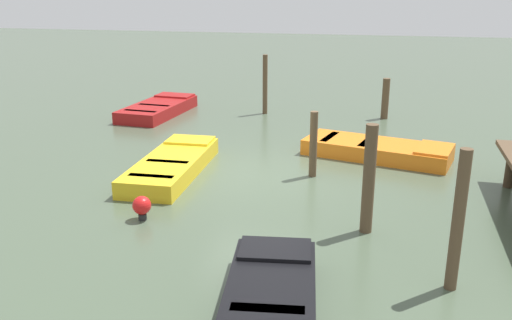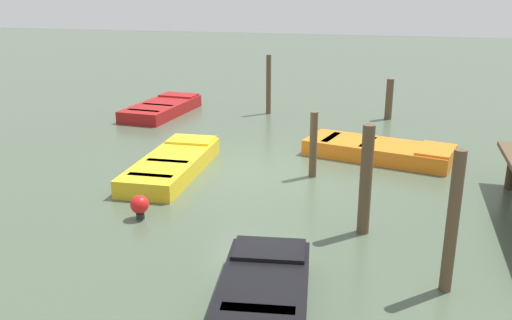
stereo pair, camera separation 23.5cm
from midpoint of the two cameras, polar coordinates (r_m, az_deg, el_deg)
ground_plane at (r=13.09m, az=-0.51°, el=-1.46°), size 80.00×80.00×0.00m
rowboat_yellow at (r=13.26m, az=-9.25°, el=-0.47°), size 3.82×1.45×0.46m
rowboat_black at (r=7.51m, az=0.43°, el=-15.24°), size 3.52×1.67×0.46m
rowboat_orange at (r=14.62m, az=12.17°, el=1.09°), size 2.27×3.97×0.46m
rowboat_red at (r=19.48m, az=-10.52°, el=5.33°), size 3.63×1.73×0.46m
mooring_piling_near_left at (r=19.14m, az=0.60°, el=7.89°), size 0.17×0.17×2.06m
mooring_piling_near_right at (r=8.34m, az=19.61°, el=-6.06°), size 0.18×0.18×2.17m
mooring_piling_mid_right at (r=12.76m, az=5.49°, el=1.63°), size 0.18×0.18×1.57m
mooring_piling_far_left at (r=9.91m, az=11.05°, el=-2.01°), size 0.22×0.22×2.03m
mooring_piling_center at (r=18.94m, az=13.03°, el=6.27°), size 0.24×0.24×1.37m
marker_buoy at (r=10.73m, az=-12.46°, el=-4.72°), size 0.36×0.36×0.48m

